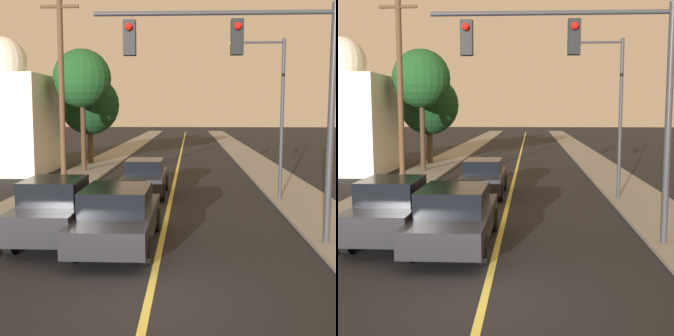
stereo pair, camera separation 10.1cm
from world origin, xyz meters
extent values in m
plane|color=black|center=(0.00, 0.00, 0.00)|extent=(200.00, 200.00, 0.00)
cube|color=black|center=(0.00, 36.00, 0.01)|extent=(8.11, 80.00, 0.01)
cube|color=#D1C14C|center=(0.00, 36.00, 0.01)|extent=(0.16, 76.00, 0.00)
cube|color=gray|center=(-5.31, 36.00, 0.06)|extent=(2.50, 80.00, 0.12)
cube|color=gray|center=(5.31, 36.00, 0.06)|extent=(2.50, 80.00, 0.12)
cube|color=black|center=(-1.14, 3.73, 0.67)|extent=(1.92, 4.98, 0.64)
cube|color=black|center=(-1.14, 3.53, 1.31)|extent=(1.69, 2.24, 0.65)
cylinder|color=black|center=(-2.05, 5.27, 0.35)|extent=(0.22, 0.70, 0.70)
cylinder|color=black|center=(-0.22, 5.27, 0.35)|extent=(0.22, 0.70, 0.70)
cylinder|color=black|center=(-2.05, 2.18, 0.35)|extent=(0.22, 0.70, 0.70)
cylinder|color=black|center=(-0.22, 2.18, 0.35)|extent=(0.22, 0.70, 0.70)
cube|color=black|center=(-1.14, 11.33, 0.67)|extent=(1.71, 4.35, 0.63)
cube|color=black|center=(-1.14, 11.15, 1.28)|extent=(1.50, 1.96, 0.60)
cylinder|color=black|center=(-1.95, 12.67, 0.35)|extent=(0.22, 0.71, 0.71)
cylinder|color=black|center=(-0.32, 12.67, 0.35)|extent=(0.22, 0.71, 0.71)
cylinder|color=black|center=(-1.95, 9.98, 0.35)|extent=(0.22, 0.71, 0.71)
cylinder|color=black|center=(-0.32, 9.98, 0.35)|extent=(0.22, 0.71, 0.71)
cube|color=black|center=(-2.92, 4.08, 0.76)|extent=(1.72, 4.15, 0.76)
cube|color=black|center=(-2.92, 3.92, 1.46)|extent=(1.51, 1.87, 0.65)
cylinder|color=black|center=(-3.74, 5.37, 0.38)|extent=(0.22, 0.75, 0.75)
cylinder|color=black|center=(-2.10, 5.37, 0.38)|extent=(0.22, 0.75, 0.75)
cylinder|color=black|center=(-3.74, 2.80, 0.38)|extent=(0.22, 0.75, 0.75)
cylinder|color=black|center=(-2.10, 2.80, 0.38)|extent=(0.22, 0.75, 0.75)
cylinder|color=#333338|center=(4.46, 3.89, 3.25)|extent=(0.18, 0.18, 6.26)
cylinder|color=#333338|center=(1.36, 3.89, 6.13)|extent=(6.19, 0.12, 0.12)
cube|color=black|center=(1.98, 3.89, 5.52)|extent=(0.32, 0.28, 0.90)
sphere|color=red|center=(1.98, 3.71, 5.76)|extent=(0.20, 0.20, 0.20)
cube|color=black|center=(-0.81, 3.89, 5.52)|extent=(0.32, 0.28, 0.90)
sphere|color=red|center=(-0.81, 3.71, 5.76)|extent=(0.20, 0.20, 0.20)
cylinder|color=#333338|center=(4.41, 10.19, 3.27)|extent=(0.14, 0.14, 6.31)
cylinder|color=#333338|center=(3.43, 10.19, 6.28)|extent=(1.95, 0.09, 0.09)
sphere|color=beige|center=(2.46, 10.19, 6.23)|extent=(0.36, 0.36, 0.36)
cylinder|color=#513823|center=(-4.66, 11.23, 4.33)|extent=(0.24, 0.24, 8.41)
cube|color=#513823|center=(-4.66, 11.23, 7.93)|extent=(1.60, 0.12, 0.12)
cylinder|color=#3D2B1C|center=(-5.55, 18.94, 2.23)|extent=(0.30, 0.30, 4.23)
sphere|color=#19471E|center=(-5.55, 18.94, 5.54)|extent=(3.40, 3.40, 3.40)
cylinder|color=#4C3823|center=(-5.99, 22.95, 1.38)|extent=(0.38, 0.38, 2.53)
sphere|color=#143819|center=(-5.99, 22.95, 4.05)|extent=(3.99, 3.99, 3.99)
cube|color=silver|center=(-10.12, 18.55, 2.85)|extent=(5.14, 5.14, 5.70)
sphere|color=silver|center=(-10.12, 18.55, 6.48)|extent=(2.84, 2.84, 2.84)
camera|label=1|loc=(0.78, -8.54, 3.62)|focal=50.00mm
camera|label=2|loc=(0.88, -8.54, 3.62)|focal=50.00mm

